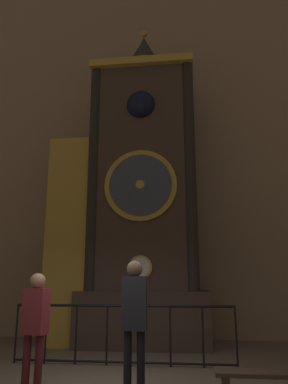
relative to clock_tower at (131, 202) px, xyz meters
name	(u,v)px	position (x,y,z in m)	size (l,w,h in m)	color
cathedral_back_wall	(143,115)	(0.14, 1.40, 3.15)	(24.00, 0.32, 13.48)	#997A5B
clock_tower	(131,202)	(0.00, 0.00, 0.00)	(4.06, 1.82, 8.77)	#423328
railing_fence	(123,331)	(0.19, -2.18, -2.98)	(4.25, 0.05, 1.09)	black
visitor_near	(35,319)	(-0.75, -4.13, -2.59)	(0.38, 0.28, 1.64)	#461518
visitor_far	(134,312)	(0.71, -4.18, -2.48)	(0.35, 0.23, 1.81)	black
visitor_bench	(268,382)	(2.40, -4.42, -3.27)	(1.28, 0.40, 0.44)	#423328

